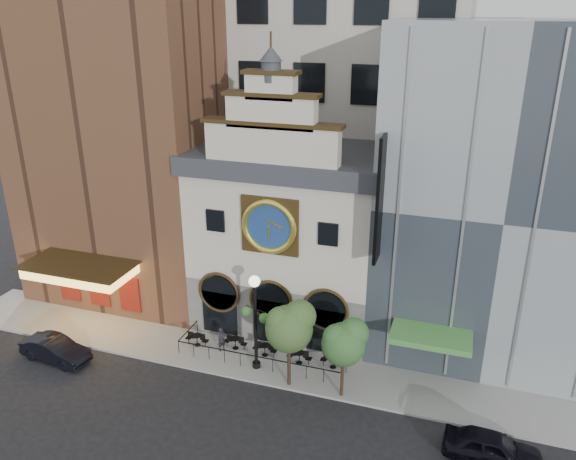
{
  "coord_description": "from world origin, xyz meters",
  "views": [
    {
      "loc": [
        10.85,
        -25.5,
        20.72
      ],
      "look_at": [
        0.45,
        6.0,
        7.55
      ],
      "focal_mm": 35.0,
      "sensor_mm": 36.0,
      "label": 1
    }
  ],
  "objects_px": {
    "bistro_2": "(265,349)",
    "bistro_3": "(299,357)",
    "tree_right": "(345,341)",
    "pedestrian": "(222,339)",
    "bistro_0": "(197,339)",
    "car_left": "(55,349)",
    "bistro_1": "(235,342)",
    "tree_left": "(290,325)",
    "lamppost": "(255,312)",
    "car_right": "(492,448)",
    "bistro_4": "(333,361)"
  },
  "relations": [
    {
      "from": "pedestrian",
      "to": "tree_left",
      "type": "height_order",
      "value": "tree_left"
    },
    {
      "from": "car_left",
      "to": "pedestrian",
      "type": "height_order",
      "value": "pedestrian"
    },
    {
      "from": "bistro_3",
      "to": "lamppost",
      "type": "height_order",
      "value": "lamppost"
    },
    {
      "from": "tree_right",
      "to": "car_left",
      "type": "bearing_deg",
      "value": -173.35
    },
    {
      "from": "tree_left",
      "to": "car_right",
      "type": "bearing_deg",
      "value": -12.46
    },
    {
      "from": "bistro_3",
      "to": "car_right",
      "type": "relative_size",
      "value": 0.34
    },
    {
      "from": "car_left",
      "to": "tree_left",
      "type": "distance_m",
      "value": 15.36
    },
    {
      "from": "pedestrian",
      "to": "car_left",
      "type": "bearing_deg",
      "value": 146.61
    },
    {
      "from": "bistro_2",
      "to": "car_left",
      "type": "bearing_deg",
      "value": -160.58
    },
    {
      "from": "bistro_1",
      "to": "tree_left",
      "type": "relative_size",
      "value": 0.29
    },
    {
      "from": "bistro_0",
      "to": "bistro_4",
      "type": "distance_m",
      "value": 9.03
    },
    {
      "from": "tree_right",
      "to": "pedestrian",
      "type": "bearing_deg",
      "value": 166.82
    },
    {
      "from": "pedestrian",
      "to": "tree_right",
      "type": "bearing_deg",
      "value": -69.49
    },
    {
      "from": "bistro_0",
      "to": "bistro_2",
      "type": "height_order",
      "value": "same"
    },
    {
      "from": "lamppost",
      "to": "bistro_3",
      "type": "bearing_deg",
      "value": 44.3
    },
    {
      "from": "tree_left",
      "to": "tree_right",
      "type": "relative_size",
      "value": 1.11
    },
    {
      "from": "car_left",
      "to": "tree_right",
      "type": "xyz_separation_m",
      "value": [
        17.98,
        2.1,
        2.98
      ]
    },
    {
      "from": "car_left",
      "to": "pedestrian",
      "type": "bearing_deg",
      "value": -61.42
    },
    {
      "from": "lamppost",
      "to": "bistro_0",
      "type": "bearing_deg",
      "value": -175.08
    },
    {
      "from": "car_right",
      "to": "lamppost",
      "type": "xyz_separation_m",
      "value": [
        -13.65,
        3.43,
        3.2
      ]
    },
    {
      "from": "bistro_1",
      "to": "car_left",
      "type": "bearing_deg",
      "value": -156.41
    },
    {
      "from": "tree_right",
      "to": "bistro_0",
      "type": "bearing_deg",
      "value": 169.08
    },
    {
      "from": "car_right",
      "to": "car_left",
      "type": "xyz_separation_m",
      "value": [
        -26.0,
        0.37,
        -0.04
      ]
    },
    {
      "from": "bistro_0",
      "to": "car_right",
      "type": "bearing_deg",
      "value": -13.67
    },
    {
      "from": "pedestrian",
      "to": "tree_right",
      "type": "distance_m",
      "value": 9.04
    },
    {
      "from": "bistro_2",
      "to": "pedestrian",
      "type": "relative_size",
      "value": 0.98
    },
    {
      "from": "bistro_0",
      "to": "car_left",
      "type": "relative_size",
      "value": 0.34
    },
    {
      "from": "car_right",
      "to": "lamppost",
      "type": "height_order",
      "value": "lamppost"
    },
    {
      "from": "car_right",
      "to": "pedestrian",
      "type": "distance_m",
      "value": 16.99
    },
    {
      "from": "tree_left",
      "to": "tree_right",
      "type": "height_order",
      "value": "tree_left"
    },
    {
      "from": "car_right",
      "to": "tree_right",
      "type": "height_order",
      "value": "tree_right"
    },
    {
      "from": "bistro_4",
      "to": "tree_right",
      "type": "xyz_separation_m",
      "value": [
        1.14,
        -2.39,
        3.12
      ]
    },
    {
      "from": "car_right",
      "to": "bistro_3",
      "type": "bearing_deg",
      "value": 69.86
    },
    {
      "from": "car_right",
      "to": "tree_right",
      "type": "relative_size",
      "value": 0.96
    },
    {
      "from": "bistro_2",
      "to": "pedestrian",
      "type": "height_order",
      "value": "pedestrian"
    },
    {
      "from": "bistro_4",
      "to": "tree_left",
      "type": "xyz_separation_m",
      "value": [
        -2.0,
        -2.38,
        3.53
      ]
    },
    {
      "from": "bistro_0",
      "to": "bistro_3",
      "type": "bearing_deg",
      "value": 1.78
    },
    {
      "from": "bistro_2",
      "to": "lamppost",
      "type": "relative_size",
      "value": 0.25
    },
    {
      "from": "bistro_1",
      "to": "car_right",
      "type": "distance_m",
      "value": 16.42
    },
    {
      "from": "bistro_2",
      "to": "bistro_3",
      "type": "xyz_separation_m",
      "value": [
        2.32,
        -0.1,
        0.0
      ]
    },
    {
      "from": "bistro_0",
      "to": "car_right",
      "type": "height_order",
      "value": "car_right"
    },
    {
      "from": "bistro_1",
      "to": "bistro_2",
      "type": "relative_size",
      "value": 1.0
    },
    {
      "from": "lamppost",
      "to": "bistro_2",
      "type": "bearing_deg",
      "value": 104.59
    },
    {
      "from": "car_left",
      "to": "tree_right",
      "type": "height_order",
      "value": "tree_right"
    },
    {
      "from": "bistro_1",
      "to": "lamppost",
      "type": "relative_size",
      "value": 0.25
    },
    {
      "from": "pedestrian",
      "to": "tree_right",
      "type": "height_order",
      "value": "tree_right"
    },
    {
      "from": "bistro_3",
      "to": "car_left",
      "type": "bearing_deg",
      "value": -163.83
    },
    {
      "from": "bistro_3",
      "to": "tree_left",
      "type": "xyz_separation_m",
      "value": [
        0.1,
        -2.17,
        3.53
      ]
    },
    {
      "from": "bistro_0",
      "to": "tree_left",
      "type": "bearing_deg",
      "value": -15.58
    },
    {
      "from": "pedestrian",
      "to": "tree_right",
      "type": "relative_size",
      "value": 0.33
    }
  ]
}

